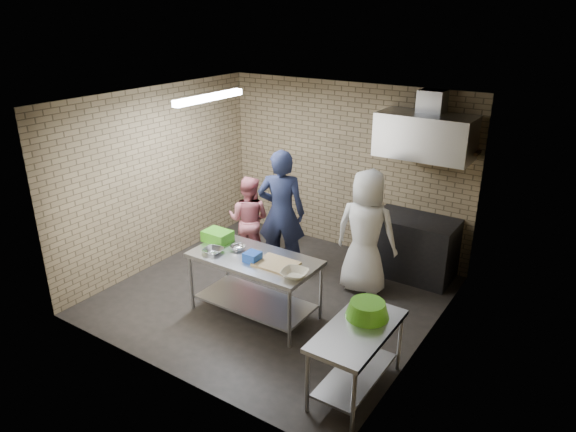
% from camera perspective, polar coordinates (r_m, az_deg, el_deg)
% --- Properties ---
extents(floor, '(4.20, 4.20, 0.00)m').
position_cam_1_polar(floor, '(7.35, -1.53, -8.67)').
color(floor, black).
rests_on(floor, ground).
extents(ceiling, '(4.20, 4.20, 0.00)m').
position_cam_1_polar(ceiling, '(6.42, -1.77, 12.57)').
color(ceiling, black).
rests_on(ceiling, ground).
extents(back_wall, '(4.20, 0.06, 2.70)m').
position_cam_1_polar(back_wall, '(8.40, 6.25, 5.23)').
color(back_wall, '#95815D').
rests_on(back_wall, ground).
extents(front_wall, '(4.20, 0.06, 2.70)m').
position_cam_1_polar(front_wall, '(5.40, -13.97, -5.08)').
color(front_wall, '#95815D').
rests_on(front_wall, ground).
extents(left_wall, '(0.06, 4.00, 2.70)m').
position_cam_1_polar(left_wall, '(8.10, -13.93, 4.08)').
color(left_wall, '#95815D').
rests_on(left_wall, ground).
extents(right_wall, '(0.06, 4.00, 2.70)m').
position_cam_1_polar(right_wall, '(5.90, 15.31, -2.80)').
color(right_wall, '#95815D').
rests_on(right_wall, ground).
extents(prep_table, '(1.64, 0.82, 0.82)m').
position_cam_1_polar(prep_table, '(6.77, -3.63, -7.62)').
color(prep_table, silver).
rests_on(prep_table, floor).
extents(side_counter, '(0.60, 1.20, 0.75)m').
position_cam_1_polar(side_counter, '(5.60, 7.44, -15.26)').
color(side_counter, silver).
rests_on(side_counter, floor).
extents(stove, '(1.20, 0.70, 0.90)m').
position_cam_1_polar(stove, '(7.92, 13.49, -3.30)').
color(stove, black).
rests_on(stove, floor).
extents(range_hood, '(1.30, 0.60, 0.60)m').
position_cam_1_polar(range_hood, '(7.43, 14.74, 8.44)').
color(range_hood, silver).
rests_on(range_hood, back_wall).
extents(hood_duct, '(0.35, 0.30, 0.30)m').
position_cam_1_polar(hood_duct, '(7.48, 15.47, 11.99)').
color(hood_duct, '#A5A8AD').
rests_on(hood_duct, back_wall).
extents(wall_shelf, '(0.80, 0.20, 0.04)m').
position_cam_1_polar(wall_shelf, '(7.56, 17.25, 6.99)').
color(wall_shelf, '#3F2B19').
rests_on(wall_shelf, back_wall).
extents(fluorescent_fixture, '(0.10, 1.25, 0.08)m').
position_cam_1_polar(fluorescent_fixture, '(7.04, -8.60, 12.68)').
color(fluorescent_fixture, white).
rests_on(fluorescent_fixture, ceiling).
extents(green_crate, '(0.36, 0.27, 0.15)m').
position_cam_1_polar(green_crate, '(7.04, -7.70, -2.18)').
color(green_crate, green).
rests_on(green_crate, prep_table).
extents(blue_tub, '(0.18, 0.18, 0.12)m').
position_cam_1_polar(blue_tub, '(6.45, -3.91, -4.48)').
color(blue_tub, '#1848B7').
rests_on(blue_tub, prep_table).
extents(cutting_board, '(0.50, 0.38, 0.03)m').
position_cam_1_polar(cutting_board, '(6.37, -1.30, -5.25)').
color(cutting_board, tan).
rests_on(cutting_board, prep_table).
extents(mixing_bowl_a, '(0.28, 0.28, 0.06)m').
position_cam_1_polar(mixing_bowl_a, '(6.72, -8.17, -3.82)').
color(mixing_bowl_a, '#ABAEB2').
rests_on(mixing_bowl_a, prep_table).
extents(mixing_bowl_b, '(0.22, 0.22, 0.06)m').
position_cam_1_polar(mixing_bowl_b, '(6.77, -5.50, -3.48)').
color(mixing_bowl_b, silver).
rests_on(mixing_bowl_b, prep_table).
extents(ceramic_bowl, '(0.35, 0.35, 0.08)m').
position_cam_1_polar(ceramic_bowl, '(6.09, 0.72, -6.33)').
color(ceramic_bowl, beige).
rests_on(ceramic_bowl, prep_table).
extents(green_basin, '(0.46, 0.46, 0.17)m').
position_cam_1_polar(green_basin, '(5.53, 8.66, -10.04)').
color(green_basin, '#59C626').
rests_on(green_basin, side_counter).
extents(bottle_red, '(0.07, 0.07, 0.18)m').
position_cam_1_polar(bottle_red, '(7.61, 15.54, 8.12)').
color(bottle_red, '#B22619').
rests_on(bottle_red, wall_shelf).
extents(man_navy, '(0.82, 0.70, 1.90)m').
position_cam_1_polar(man_navy, '(7.59, -0.72, 0.33)').
color(man_navy, black).
rests_on(man_navy, floor).
extents(woman_pink, '(0.79, 0.69, 1.38)m').
position_cam_1_polar(woman_pink, '(8.05, -4.29, -0.40)').
color(woman_pink, '#D06E7A').
rests_on(woman_pink, floor).
extents(woman_white, '(0.92, 0.66, 1.76)m').
position_cam_1_polar(woman_white, '(7.20, 8.51, -1.75)').
color(woman_white, white).
rests_on(woman_white, floor).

